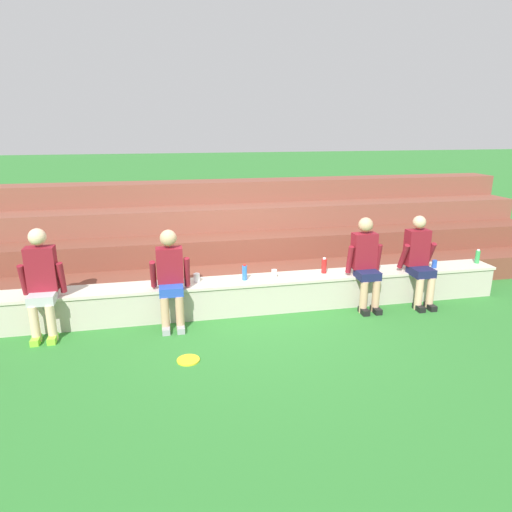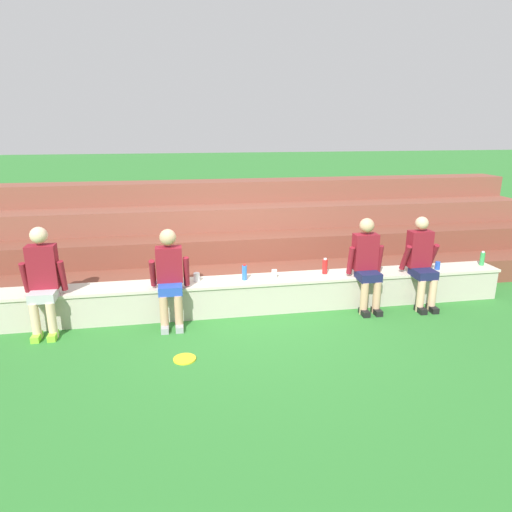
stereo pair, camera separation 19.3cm
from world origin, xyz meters
The scene contains 14 objects.
ground_plane centered at (0.00, 0.00, 0.00)m, with size 80.00×80.00×0.00m, color #2D752D.
stone_seating_wall centered at (0.00, 0.23, 0.26)m, with size 7.85×0.49×0.49m.
brick_bleachers centered at (0.00, 2.28, 0.60)m, with size 11.60×2.59×1.60m.
person_far_left centered at (-2.71, -0.01, 0.75)m, with size 0.54×0.53×1.40m.
person_left_of_center centered at (-1.11, -0.04, 0.70)m, with size 0.53×0.54×1.32m.
person_center centered at (1.71, 0.01, 0.72)m, with size 0.53×0.55×1.35m.
person_right_of_center centered at (2.56, -0.02, 0.71)m, with size 0.52×0.58×1.35m.
water_bottle_center_gap centered at (1.17, 0.28, 0.60)m, with size 0.08×0.08×0.24m.
water_bottle_near_left centered at (3.78, 0.25, 0.59)m, with size 0.07×0.07×0.23m.
water_bottle_mid_left centered at (-0.06, 0.21, 0.60)m, with size 0.07×0.07×0.24m.
plastic_cup_left_end centered at (-0.74, 0.27, 0.55)m, with size 0.09×0.09×0.13m, color white.
plastic_cup_middle centered at (0.38, 0.22, 0.55)m, with size 0.08×0.08×0.12m, color white.
plastic_cup_right_end centered at (2.96, 0.17, 0.55)m, with size 0.08×0.08×0.12m, color blue.
frisbee centered at (-0.97, -1.09, 0.01)m, with size 0.27×0.27×0.02m, color yellow.
Camera 2 is at (-0.97, -5.87, 2.64)m, focal length 31.60 mm.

